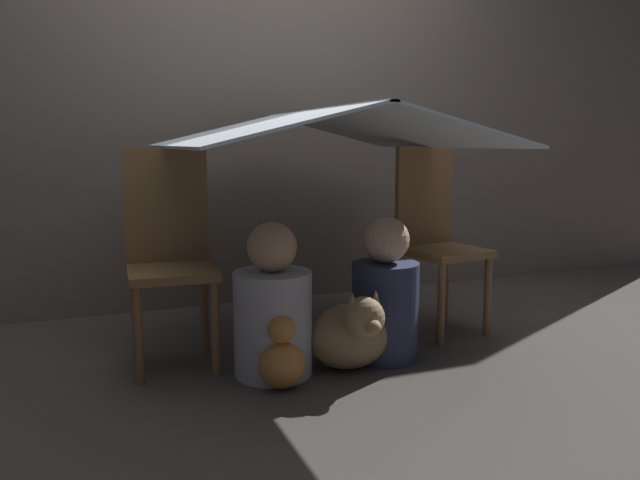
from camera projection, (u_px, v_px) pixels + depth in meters
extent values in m
plane|color=#47423D|center=(326.00, 353.00, 2.87)|extent=(8.80, 8.80, 0.00)
cube|color=#6B6056|center=(258.00, 93.00, 3.67)|extent=(7.00, 0.05, 2.50)
cylinder|color=brown|center=(139.00, 336.00, 2.48)|extent=(0.04, 0.04, 0.40)
cylinder|color=brown|center=(215.00, 329.00, 2.57)|extent=(0.04, 0.04, 0.40)
cylinder|color=brown|center=(135.00, 316.00, 2.76)|extent=(0.04, 0.04, 0.40)
cylinder|color=brown|center=(205.00, 310.00, 2.86)|extent=(0.04, 0.04, 0.40)
cube|color=brown|center=(172.00, 272.00, 2.64)|extent=(0.38, 0.38, 0.04)
cube|color=brown|center=(166.00, 205.00, 2.75)|extent=(0.36, 0.05, 0.51)
cylinder|color=brown|center=(441.00, 305.00, 2.95)|extent=(0.04, 0.04, 0.40)
cylinder|color=brown|center=(487.00, 297.00, 3.11)|extent=(0.04, 0.04, 0.40)
cylinder|color=brown|center=(401.00, 292.00, 3.21)|extent=(0.04, 0.04, 0.40)
cylinder|color=brown|center=(445.00, 285.00, 3.37)|extent=(0.04, 0.04, 0.40)
cube|color=brown|center=(445.00, 252.00, 3.12)|extent=(0.42, 0.42, 0.04)
cube|color=brown|center=(424.00, 196.00, 3.22)|extent=(0.36, 0.09, 0.51)
cube|color=silver|center=(247.00, 128.00, 2.66)|extent=(0.68, 1.40, 0.17)
cube|color=silver|center=(387.00, 129.00, 2.91)|extent=(0.68, 1.40, 0.17)
cube|color=silver|center=(320.00, 110.00, 2.77)|extent=(0.04, 1.40, 0.01)
cylinder|color=#B2B2B7|center=(273.00, 323.00, 2.59)|extent=(0.33, 0.33, 0.44)
sphere|color=tan|center=(272.00, 247.00, 2.54)|extent=(0.21, 0.21, 0.21)
cylinder|color=#2D3351|center=(385.00, 311.00, 2.78)|extent=(0.30, 0.30, 0.44)
sphere|color=#D6A884|center=(386.00, 240.00, 2.73)|extent=(0.21, 0.21, 0.21)
ellipsoid|color=#9E7F56|center=(350.00, 336.00, 2.67)|extent=(0.37, 0.25, 0.28)
sphere|color=#9E7F56|center=(364.00, 317.00, 2.52)|extent=(0.17, 0.17, 0.17)
ellipsoid|color=#9E7F56|center=(372.00, 327.00, 2.46)|extent=(0.07, 0.09, 0.06)
cone|color=#9E7F56|center=(352.00, 302.00, 2.49)|extent=(0.06, 0.06, 0.08)
cone|color=#9E7F56|center=(376.00, 300.00, 2.53)|extent=(0.06, 0.06, 0.08)
cube|color=#E5CC66|center=(355.00, 339.00, 2.92)|extent=(0.42, 0.33, 0.10)
sphere|color=#D88C3F|center=(282.00, 365.00, 2.46)|extent=(0.19, 0.19, 0.19)
sphere|color=#D88C3F|center=(281.00, 329.00, 2.44)|extent=(0.11, 0.11, 0.11)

